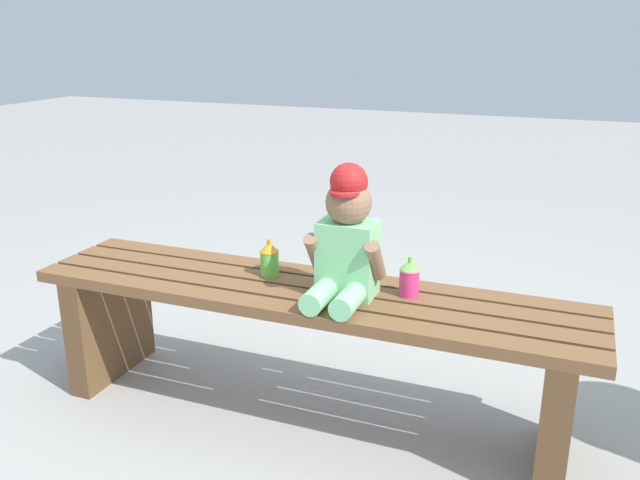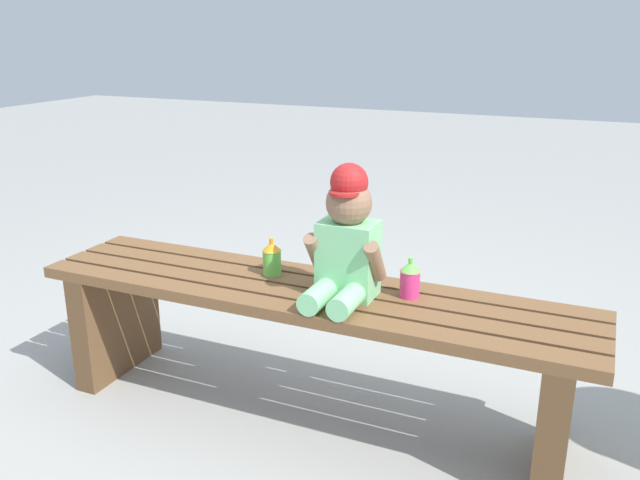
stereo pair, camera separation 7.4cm
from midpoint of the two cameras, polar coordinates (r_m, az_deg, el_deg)
name	(u,v)px [view 1 (the left image)]	position (r m, az deg, el deg)	size (l,w,h in m)	color
ground_plane	(306,414)	(2.27, -2.17, -14.75)	(16.00, 16.00, 0.00)	#999993
park_bench	(305,329)	(2.12, -2.27, -7.65)	(1.78, 0.39, 0.45)	brown
child_figure	(347,240)	(1.94, 1.21, -0.02)	(0.23, 0.27, 0.40)	#7FCC8C
sippy_cup_left	(269,258)	(2.15, -5.36, -1.59)	(0.06, 0.06, 0.12)	#66CC4C
sippy_cup_right	(409,277)	(2.00, 6.67, -3.22)	(0.06, 0.06, 0.12)	#E5337F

